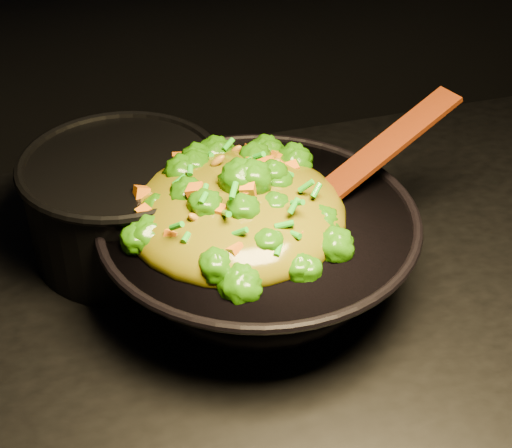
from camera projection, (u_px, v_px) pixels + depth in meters
name	position (u px, v px, depth m)	size (l,w,h in m)	color
wok	(258.00, 253.00, 0.92)	(0.36, 0.36, 0.10)	black
stir_fry	(235.00, 185.00, 0.87)	(0.25, 0.25, 0.09)	#215B06
spatula	(378.00, 153.00, 0.93)	(0.24, 0.04, 0.01)	black
back_pot	(125.00, 205.00, 0.97)	(0.24, 0.24, 0.13)	black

